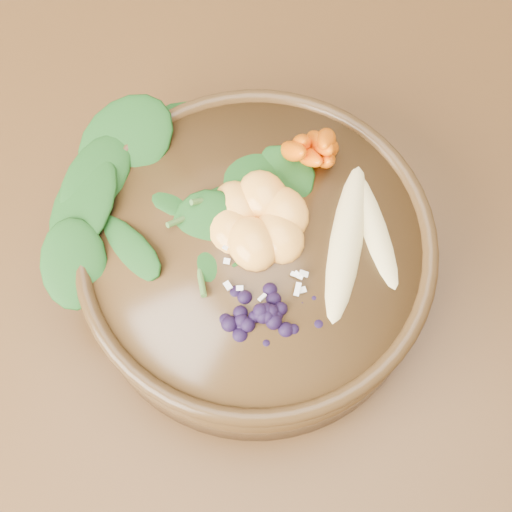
% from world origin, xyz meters
% --- Properties ---
extents(ground, '(4.00, 4.00, 0.00)m').
position_xyz_m(ground, '(0.00, 0.00, 0.00)').
color(ground, '#381E0F').
rests_on(ground, ground).
extents(dining_table, '(1.60, 0.90, 0.75)m').
position_xyz_m(dining_table, '(0.00, 0.00, 0.66)').
color(dining_table, '#331C0C').
rests_on(dining_table, ground).
extents(stoneware_bowl, '(0.42, 0.42, 0.08)m').
position_xyz_m(stoneware_bowl, '(-0.20, -0.09, 0.79)').
color(stoneware_bowl, '#442D14').
rests_on(stoneware_bowl, dining_table).
extents(kale_heap, '(0.26, 0.25, 0.05)m').
position_xyz_m(kale_heap, '(-0.22, -0.01, 0.86)').
color(kale_heap, '#1F4F1C').
rests_on(kale_heap, stoneware_bowl).
extents(carrot_cluster, '(0.09, 0.09, 0.09)m').
position_xyz_m(carrot_cluster, '(-0.11, -0.03, 0.88)').
color(carrot_cluster, '#FF6C00').
rests_on(carrot_cluster, stoneware_bowl).
extents(banana_halves, '(0.12, 0.17, 0.03)m').
position_xyz_m(banana_halves, '(-0.11, -0.12, 0.85)').
color(banana_halves, '#E0CC84').
rests_on(banana_halves, stoneware_bowl).
extents(mandarin_cluster, '(0.12, 0.13, 0.03)m').
position_xyz_m(mandarin_cluster, '(-0.19, -0.07, 0.85)').
color(mandarin_cluster, '#F39D38').
rests_on(mandarin_cluster, stoneware_bowl).
extents(blueberry_pile, '(0.18, 0.16, 0.04)m').
position_xyz_m(blueberry_pile, '(-0.22, -0.15, 0.86)').
color(blueberry_pile, black).
rests_on(blueberry_pile, stoneware_bowl).
extents(coconut_flakes, '(0.12, 0.11, 0.01)m').
position_xyz_m(coconut_flakes, '(-0.20, -0.11, 0.84)').
color(coconut_flakes, white).
rests_on(coconut_flakes, stoneware_bowl).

